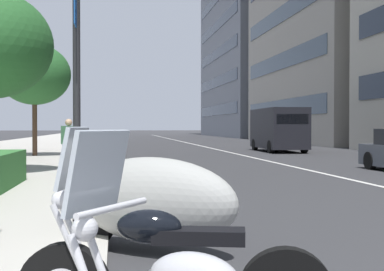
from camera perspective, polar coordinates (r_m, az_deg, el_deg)
The scene contains 6 objects.
sidewalk_right_plaza at distance 32.97m, azimuth -17.57°, elevation -1.52°, with size 160.00×10.37×0.15m, color #B2ADA3.
lane_centre_stripe at distance 38.11m, azimuth 1.51°, elevation -1.25°, with size 110.00×0.16×0.01m, color silver.
motorcycle_under_tarp at distance 6.25m, azimuth -4.46°, elevation -7.08°, with size 1.96×2.23×1.13m.
delivery_van_ahead at distance 31.44m, azimuth 9.35°, elevation 0.74°, with size 5.48×2.28×2.54m.
street_tree_far_plaza at distance 25.24m, azimuth -16.73°, elevation 6.35°, with size 3.28×3.28×5.12m.
pedestrian_on_plaza at distance 16.61m, azimuth -13.23°, elevation -0.95°, with size 0.47×0.46×1.58m.
Camera 1 is at (-2.51, 6.54, 1.49)m, focal length 49.14 mm.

